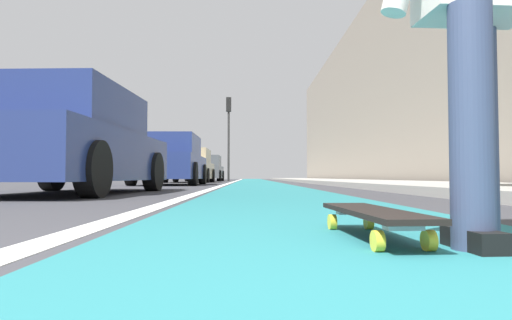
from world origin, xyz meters
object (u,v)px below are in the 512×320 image
parked_car_mid (170,161)px  parked_car_far (190,167)px  traffic_light (229,124)px  parked_car_near (68,143)px  skateboard (372,215)px  parked_car_end (205,169)px

parked_car_mid → parked_car_far: (6.20, 0.23, -0.02)m
parked_car_mid → traffic_light: size_ratio=0.88×
parked_car_near → parked_car_mid: 6.98m
skateboard → parked_car_mid: 11.96m
parked_car_near → traffic_light: 18.64m
parked_car_mid → traffic_light: 11.77m
parked_car_near → parked_car_mid: bearing=-1.8°
skateboard → parked_car_end: (23.87, 3.00, 0.60)m
skateboard → parked_car_near: (4.62, 3.07, 0.63)m
parked_car_end → parked_car_near: bearing=179.8°
parked_car_near → parked_car_end: parked_car_near is taller
skateboard → parked_car_far: 18.07m
parked_car_mid → traffic_light: (11.43, -1.23, 2.51)m
parked_car_near → traffic_light: (18.41, -1.45, 2.51)m
traffic_light → skateboard: bearing=-176.0°
parked_car_mid → traffic_light: bearing=-6.1°
skateboard → parked_car_end: size_ratio=0.21×
traffic_light → parked_car_far: bearing=164.4°
parked_car_mid → parked_car_near: bearing=178.2°
skateboard → parked_car_mid: parked_car_mid is taller
parked_car_far → parked_car_mid: bearing=-177.9°
parked_car_near → parked_car_end: size_ratio=1.05×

